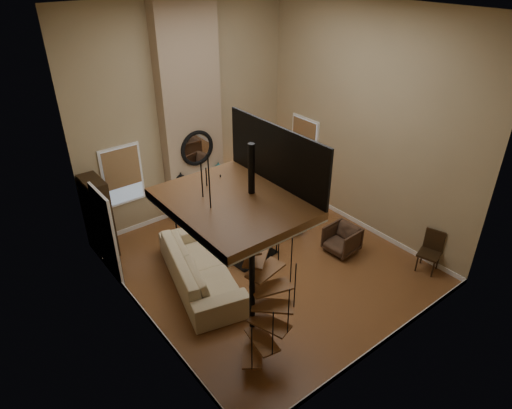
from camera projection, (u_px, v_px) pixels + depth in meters
ground at (267, 263)px, 10.47m from camera, size 6.00×6.50×0.01m
back_wall at (187, 114)px, 11.32m from camera, size 6.00×0.02×5.50m
front_wall at (402, 222)px, 6.88m from camera, size 6.00×0.02×5.50m
left_wall at (129, 199)px, 7.50m from camera, size 0.02×6.50×5.50m
right_wall at (365, 124)px, 10.70m from camera, size 0.02×6.50×5.50m
ceiling at (270, 8)px, 7.73m from camera, size 6.00×6.50×0.01m
baseboard_back at (194, 206)px, 12.65m from camera, size 6.00×0.02×0.12m
baseboard_front at (378, 346)px, 8.22m from camera, size 6.00×0.02×0.12m
baseboard_left at (149, 318)px, 8.85m from camera, size 0.02×6.50×0.12m
baseboard_right at (353, 219)px, 12.03m from camera, size 0.02×6.50×0.12m
chimney_breast at (191, 116)px, 11.19m from camera, size 1.60×0.38×5.50m
hearth at (207, 217)px, 12.22m from camera, size 1.50×0.60×0.04m
firebox at (200, 196)px, 12.15m from camera, size 0.95×0.02×0.72m
mantel at (200, 177)px, 11.80m from camera, size 1.70×0.18×0.06m
mirror_frame at (197, 148)px, 11.44m from camera, size 0.94×0.10×0.94m
mirror_disc at (197, 148)px, 11.44m from camera, size 0.80×0.01×0.80m
vase_left at (181, 177)px, 11.45m from camera, size 0.24×0.24×0.25m
vase_right at (218, 166)px, 12.08m from camera, size 0.20×0.20×0.21m
window_back at (122, 175)px, 10.85m from camera, size 1.02×0.06×1.52m
window_right at (304, 143)px, 12.61m from camera, size 0.06×1.02×1.52m
entry_door at (107, 235)px, 9.60m from camera, size 0.10×1.05×2.16m
loft at (238, 198)px, 6.54m from camera, size 1.70×2.20×1.09m
spiral_stair at (252, 270)px, 7.41m from camera, size 1.47×1.47×4.06m
hutch at (99, 217)px, 10.44m from camera, size 0.41×0.87×1.96m
sofa at (200, 268)px, 9.69m from camera, size 1.84×3.13×0.86m
armchair_near at (288, 219)px, 11.48m from camera, size 0.88×0.86×0.66m
armchair_far at (344, 238)px, 10.73m from camera, size 0.76×0.74×0.66m
coffee_table at (255, 248)px, 10.50m from camera, size 1.28×0.75×0.45m
bowl at (253, 240)px, 10.43m from camera, size 0.38×0.38×0.09m
book at (270, 239)px, 10.50m from camera, size 0.27×0.29×0.02m
floor_lamp at (173, 196)px, 10.37m from camera, size 0.39×0.39×1.71m
accent_lamp at (245, 191)px, 13.06m from camera, size 0.13×0.13×0.46m
side_chair at (431, 249)px, 10.06m from camera, size 0.56×0.56×0.97m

